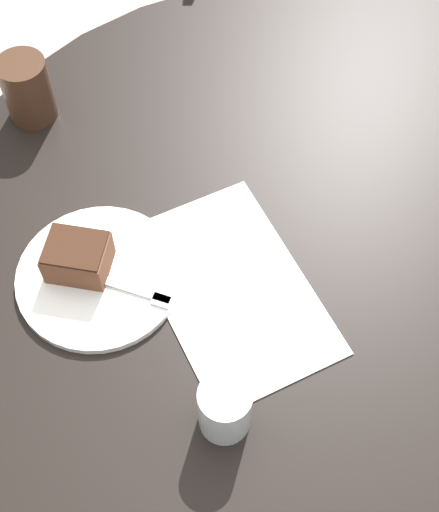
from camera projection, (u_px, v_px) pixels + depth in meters
ground_plane at (294, 420)px, 1.70m from camera, size 12.00×12.00×0.00m
dining_table at (326, 304)px, 1.19m from camera, size 1.32×1.32×0.74m
paper_document at (232, 289)px, 1.05m from camera, size 0.35×0.23×0.00m
plate at (99, 276)px, 1.05m from camera, size 0.25×0.25×0.01m
cake_slice at (78, 257)px, 1.03m from camera, size 0.11×0.11×0.06m
fork at (128, 288)px, 1.03m from camera, size 0.14×0.13×0.00m
coffee_glass at (27, 89)px, 1.18m from camera, size 0.08×0.08×0.11m
water_glass at (225, 408)px, 0.91m from camera, size 0.07×0.07×0.09m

